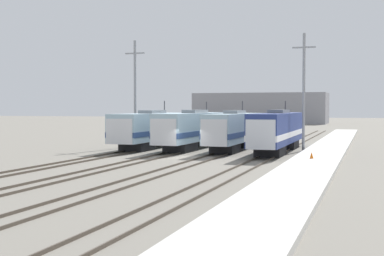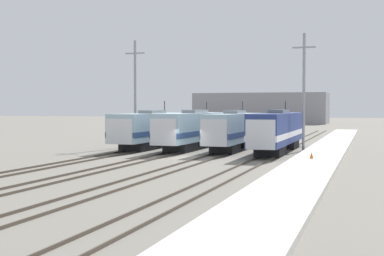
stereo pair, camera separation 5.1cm
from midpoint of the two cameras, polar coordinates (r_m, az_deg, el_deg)
ground_plane at (r=48.90m, az=-0.80°, el=-3.14°), size 400.00×400.00×0.00m
rail_pair_far_left at (r=51.71m, az=-8.37°, el=-2.79°), size 1.51×120.00×0.15m
rail_pair_center_left at (r=49.74m, az=-3.42°, el=-2.96°), size 1.51×120.00×0.15m
rail_pair_center_right at (r=48.16m, az=1.90°, el=-3.13°), size 1.51×120.00×0.15m
rail_pair_far_right at (r=47.03m, az=7.52°, el=-3.28°), size 1.51×120.00×0.15m
locomotive_far_left at (r=59.87m, az=-4.43°, el=-0.07°), size 3.11×16.92×5.34m
locomotive_center_left at (r=58.94m, az=0.18°, el=-0.08°), size 2.87×19.53×5.23m
locomotive_center_right at (r=56.50m, az=4.45°, el=-0.20°), size 2.80×16.17×5.29m
locomotive_far_right at (r=54.79m, az=9.13°, el=-0.26°), size 2.83×19.51×5.26m
catenary_tower_left at (r=62.08m, az=-6.12°, el=3.88°), size 2.40×0.30×12.26m
catenary_tower_right at (r=56.85m, az=11.81°, el=4.00°), size 2.40×0.30×12.26m
platform at (r=46.37m, az=13.17°, el=-3.27°), size 4.00×120.00×0.34m
traffic_cone at (r=45.19m, az=12.61°, el=-2.86°), size 0.31×0.31×0.52m
depot_building at (r=156.39m, az=7.35°, el=2.10°), size 37.57×14.47×8.70m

